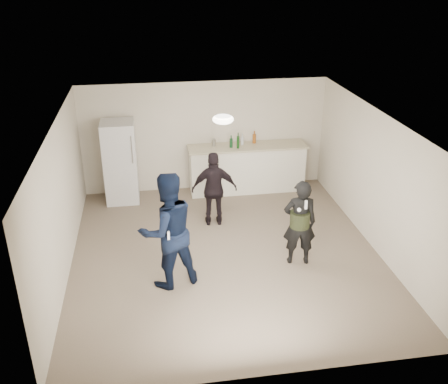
{
  "coord_description": "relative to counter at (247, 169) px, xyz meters",
  "views": [
    {
      "loc": [
        -1.24,
        -7.69,
        4.87
      ],
      "look_at": [
        0.0,
        0.2,
        1.15
      ],
      "focal_mm": 40.0,
      "sensor_mm": 36.0,
      "label": 1
    }
  ],
  "objects": [
    {
      "name": "remote_man",
      "position": [
        -1.97,
        -3.69,
        0.53
      ],
      "size": [
        0.04,
        0.04,
        0.15
      ],
      "primitive_type": "cube",
      "color": "white",
      "rests_on": "man"
    },
    {
      "name": "remote_woman",
      "position": [
        0.29,
        -3.38,
        0.72
      ],
      "size": [
        0.04,
        0.04,
        0.15
      ],
      "primitive_type": "cube",
      "color": "silver",
      "rests_on": "woman"
    },
    {
      "name": "fridge",
      "position": [
        -2.82,
        -0.07,
        0.38
      ],
      "size": [
        0.7,
        0.7,
        1.8
      ],
      "primitive_type": "cube",
      "color": "silver",
      "rests_on": "floor"
    },
    {
      "name": "wall_back",
      "position": [
        -0.92,
        0.33,
        0.72
      ],
      "size": [
        6.0,
        0.0,
        6.0
      ],
      "primitive_type": "plane",
      "rotation": [
        1.57,
        0.0,
        0.0
      ],
      "color": "beige",
      "rests_on": "floor"
    },
    {
      "name": "man",
      "position": [
        -1.97,
        -3.41,
        0.46
      ],
      "size": [
        1.14,
        1.01,
        1.96
      ],
      "primitive_type": "imported",
      "rotation": [
        0.0,
        0.0,
        3.46
      ],
      "color": "#0E1D3C",
      "rests_on": "floor"
    },
    {
      "name": "nunchuk_man",
      "position": [
        -1.85,
        -3.66,
        0.45
      ],
      "size": [
        0.07,
        0.07,
        0.07
      ],
      "primitive_type": "sphere",
      "color": "white",
      "rests_on": "man"
    },
    {
      "name": "ceiling",
      "position": [
        -0.92,
        -2.67,
        1.98
      ],
      "size": [
        6.0,
        6.0,
        0.0
      ],
      "primitive_type": "plane",
      "rotation": [
        3.14,
        0.0,
        0.0
      ],
      "color": "silver",
      "rests_on": "wall_back"
    },
    {
      "name": "nunchuk_woman",
      "position": [
        0.19,
        -3.35,
        0.62
      ],
      "size": [
        0.07,
        0.07,
        0.07
      ],
      "primitive_type": "sphere",
      "color": "white",
      "rests_on": "woman"
    },
    {
      "name": "wall_left",
      "position": [
        -3.67,
        -2.67,
        0.72
      ],
      "size": [
        0.0,
        6.0,
        6.0
      ],
      "primitive_type": "plane",
      "rotation": [
        1.57,
        0.0,
        1.57
      ],
      "color": "beige",
      "rests_on": "floor"
    },
    {
      "name": "fridge_handle",
      "position": [
        -2.54,
        -0.44,
        0.78
      ],
      "size": [
        0.02,
        0.02,
        0.6
      ],
      "primitive_type": "cylinder",
      "color": "#B5B5B9",
      "rests_on": "fridge"
    },
    {
      "name": "woman",
      "position": [
        0.29,
        -3.13,
        0.26
      ],
      "size": [
        0.62,
        0.45,
        1.57
      ],
      "primitive_type": "imported",
      "rotation": [
        0.0,
        0.0,
        3.01
      ],
      "color": "black",
      "rests_on": "floor"
    },
    {
      "name": "floor",
      "position": [
        -0.92,
        -2.67,
        -0.53
      ],
      "size": [
        6.0,
        6.0,
        0.0
      ],
      "primitive_type": "plane",
      "color": "#6B5B4C",
      "rests_on": "ground"
    },
    {
      "name": "wall_right",
      "position": [
        1.83,
        -2.67,
        0.72
      ],
      "size": [
        0.0,
        6.0,
        6.0
      ],
      "primitive_type": "plane",
      "rotation": [
        1.57,
        0.0,
        -1.57
      ],
      "color": "beige",
      "rests_on": "floor"
    },
    {
      "name": "ceiling_dome",
      "position": [
        -0.92,
        -2.37,
        1.93
      ],
      "size": [
        0.36,
        0.36,
        0.16
      ],
      "primitive_type": "ellipsoid",
      "color": "white",
      "rests_on": "ceiling"
    },
    {
      "name": "camo_shorts",
      "position": [
        0.29,
        -3.13,
        0.32
      ],
      "size": [
        0.34,
        0.34,
        0.28
      ],
      "primitive_type": "cylinder",
      "color": "#2B391A",
      "rests_on": "woman"
    },
    {
      "name": "counter",
      "position": [
        0.0,
        0.0,
        0.0
      ],
      "size": [
        2.6,
        0.56,
        1.05
      ],
      "primitive_type": "cube",
      "color": "white",
      "rests_on": "floor"
    },
    {
      "name": "wall_front",
      "position": [
        -0.92,
        -5.67,
        0.72
      ],
      "size": [
        6.0,
        0.0,
        6.0
      ],
      "primitive_type": "plane",
      "rotation": [
        -1.57,
        0.0,
        0.0
      ],
      "color": "beige",
      "rests_on": "floor"
    },
    {
      "name": "counter_top",
      "position": [
        0.0,
        0.0,
        0.55
      ],
      "size": [
        2.68,
        0.64,
        0.04
      ],
      "primitive_type": "cube",
      "color": "beige",
      "rests_on": "counter"
    },
    {
      "name": "bottle_cluster",
      "position": [
        -0.12,
        0.03,
        0.67
      ],
      "size": [
        0.64,
        0.35,
        0.28
      ],
      "color": "#113C11",
      "rests_on": "counter_top"
    },
    {
      "name": "spectator",
      "position": [
        -0.96,
        -1.49,
        0.24
      ],
      "size": [
        0.93,
        0.45,
        1.53
      ],
      "primitive_type": "imported",
      "rotation": [
        0.0,
        0.0,
        3.05
      ],
      "color": "black",
      "rests_on": "floor"
    },
    {
      "name": "shaker",
      "position": [
        -0.75,
        0.1,
        0.65
      ],
      "size": [
        0.08,
        0.08,
        0.17
      ],
      "primitive_type": "cylinder",
      "color": "#A8A9AD",
      "rests_on": "counter_top"
    }
  ]
}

